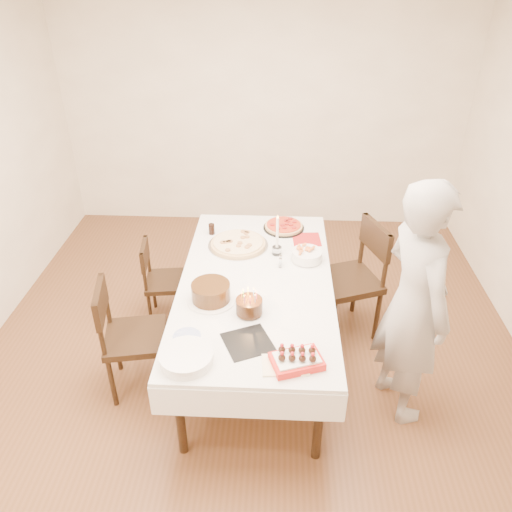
{
  "coord_description": "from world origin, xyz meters",
  "views": [
    {
      "loc": [
        0.19,
        -3.03,
        2.88
      ],
      "look_at": [
        0.04,
        0.05,
        0.97
      ],
      "focal_mm": 35.0,
      "sensor_mm": 36.0,
      "label": 1
    }
  ],
  "objects_px": {
    "dining_table": "(256,320)",
    "birthday_cake": "(249,302)",
    "cola_glass": "(212,229)",
    "chair_right_savory": "(347,281)",
    "layer_cake": "(211,292)",
    "taper_candle": "(277,235)",
    "pizza_white": "(238,244)",
    "strawberry_box": "(297,360)",
    "person": "(414,305)",
    "pasta_bowl": "(307,255)",
    "chair_left_savory": "(167,281)",
    "chair_left_dessert": "(136,337)",
    "pizza_pepperoni": "(284,226)"
  },
  "relations": [
    {
      "from": "dining_table",
      "to": "birthday_cake",
      "type": "xyz_separation_m",
      "value": [
        -0.03,
        -0.39,
        0.47
      ]
    },
    {
      "from": "cola_glass",
      "to": "chair_right_savory",
      "type": "bearing_deg",
      "value": -15.38
    },
    {
      "from": "layer_cake",
      "to": "birthday_cake",
      "type": "height_order",
      "value": "birthday_cake"
    },
    {
      "from": "taper_candle",
      "to": "birthday_cake",
      "type": "distance_m",
      "value": 0.81
    },
    {
      "from": "pizza_white",
      "to": "strawberry_box",
      "type": "bearing_deg",
      "value": -71.55
    },
    {
      "from": "person",
      "to": "taper_candle",
      "type": "relative_size",
      "value": 4.96
    },
    {
      "from": "pizza_white",
      "to": "pasta_bowl",
      "type": "bearing_deg",
      "value": -19.3
    },
    {
      "from": "chair_left_savory",
      "to": "person",
      "type": "height_order",
      "value": "person"
    },
    {
      "from": "chair_right_savory",
      "to": "chair_left_dessert",
      "type": "distance_m",
      "value": 1.77
    },
    {
      "from": "strawberry_box",
      "to": "chair_left_savory",
      "type": "bearing_deg",
      "value": 128.89
    },
    {
      "from": "dining_table",
      "to": "taper_candle",
      "type": "distance_m",
      "value": 0.7
    },
    {
      "from": "pizza_pepperoni",
      "to": "cola_glass",
      "type": "height_order",
      "value": "cola_glass"
    },
    {
      "from": "chair_left_savory",
      "to": "taper_candle",
      "type": "xyz_separation_m",
      "value": [
        0.95,
        -0.08,
        0.54
      ]
    },
    {
      "from": "pasta_bowl",
      "to": "layer_cake",
      "type": "xyz_separation_m",
      "value": [
        -0.7,
        -0.57,
        0.02
      ]
    },
    {
      "from": "chair_left_dessert",
      "to": "birthday_cake",
      "type": "distance_m",
      "value": 0.92
    },
    {
      "from": "dining_table",
      "to": "pizza_white",
      "type": "height_order",
      "value": "pizza_white"
    },
    {
      "from": "pizza_pepperoni",
      "to": "strawberry_box",
      "type": "height_order",
      "value": "strawberry_box"
    },
    {
      "from": "dining_table",
      "to": "chair_right_savory",
      "type": "distance_m",
      "value": 0.85
    },
    {
      "from": "layer_cake",
      "to": "pizza_white",
      "type": "bearing_deg",
      "value": 80.29
    },
    {
      "from": "pizza_pepperoni",
      "to": "strawberry_box",
      "type": "bearing_deg",
      "value": -87.35
    },
    {
      "from": "chair_left_dessert",
      "to": "birthday_cake",
      "type": "xyz_separation_m",
      "value": [
        0.83,
        -0.04,
        0.38
      ]
    },
    {
      "from": "chair_right_savory",
      "to": "birthday_cake",
      "type": "distance_m",
      "value": 1.14
    },
    {
      "from": "pizza_white",
      "to": "pizza_pepperoni",
      "type": "bearing_deg",
      "value": 40.61
    },
    {
      "from": "pasta_bowl",
      "to": "taper_candle",
      "type": "bearing_deg",
      "value": 160.94
    },
    {
      "from": "chair_right_savory",
      "to": "birthday_cake",
      "type": "height_order",
      "value": "chair_right_savory"
    },
    {
      "from": "chair_right_savory",
      "to": "chair_left_dessert",
      "type": "bearing_deg",
      "value": -175.95
    },
    {
      "from": "person",
      "to": "chair_right_savory",
      "type": "bearing_deg",
      "value": 1.86
    },
    {
      "from": "pasta_bowl",
      "to": "chair_right_savory",
      "type": "bearing_deg",
      "value": 11.65
    },
    {
      "from": "pizza_white",
      "to": "strawberry_box",
      "type": "height_order",
      "value": "strawberry_box"
    },
    {
      "from": "dining_table",
      "to": "chair_left_savory",
      "type": "bearing_deg",
      "value": 149.22
    },
    {
      "from": "cola_glass",
      "to": "taper_candle",
      "type": "bearing_deg",
      "value": -28.54
    },
    {
      "from": "person",
      "to": "layer_cake",
      "type": "bearing_deg",
      "value": 63.77
    },
    {
      "from": "dining_table",
      "to": "cola_glass",
      "type": "bearing_deg",
      "value": 120.87
    },
    {
      "from": "chair_right_savory",
      "to": "pasta_bowl",
      "type": "bearing_deg",
      "value": 171.16
    },
    {
      "from": "taper_candle",
      "to": "strawberry_box",
      "type": "bearing_deg",
      "value": -83.92
    },
    {
      "from": "dining_table",
      "to": "pizza_pepperoni",
      "type": "xyz_separation_m",
      "value": [
        0.21,
        0.83,
        0.4
      ]
    },
    {
      "from": "chair_right_savory",
      "to": "dining_table",
      "type": "bearing_deg",
      "value": -173.26
    },
    {
      "from": "taper_candle",
      "to": "strawberry_box",
      "type": "xyz_separation_m",
      "value": [
        0.13,
        -1.26,
        -0.14
      ]
    },
    {
      "from": "layer_cake",
      "to": "taper_candle",
      "type": "bearing_deg",
      "value": 54.91
    },
    {
      "from": "chair_left_savory",
      "to": "pizza_pepperoni",
      "type": "bearing_deg",
      "value": -167.9
    },
    {
      "from": "chair_left_savory",
      "to": "birthday_cake",
      "type": "distance_m",
      "value": 1.25
    },
    {
      "from": "pizza_white",
      "to": "birthday_cake",
      "type": "bearing_deg",
      "value": -80.72
    },
    {
      "from": "chair_left_savory",
      "to": "cola_glass",
      "type": "xyz_separation_m",
      "value": [
        0.38,
        0.23,
        0.41
      ]
    },
    {
      "from": "cola_glass",
      "to": "layer_cake",
      "type": "relative_size",
      "value": 0.28
    },
    {
      "from": "dining_table",
      "to": "taper_candle",
      "type": "xyz_separation_m",
      "value": [
        0.15,
        0.39,
        0.55
      ]
    },
    {
      "from": "pizza_white",
      "to": "taper_candle",
      "type": "relative_size",
      "value": 1.41
    },
    {
      "from": "chair_left_dessert",
      "to": "birthday_cake",
      "type": "height_order",
      "value": "birthday_cake"
    },
    {
      "from": "person",
      "to": "layer_cake",
      "type": "distance_m",
      "value": 1.37
    },
    {
      "from": "person",
      "to": "cola_glass",
      "type": "relative_size",
      "value": 18.48
    },
    {
      "from": "chair_right_savory",
      "to": "pizza_pepperoni",
      "type": "bearing_deg",
      "value": 119.54
    }
  ]
}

